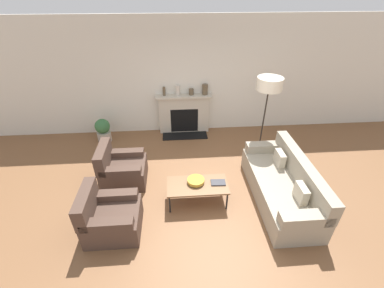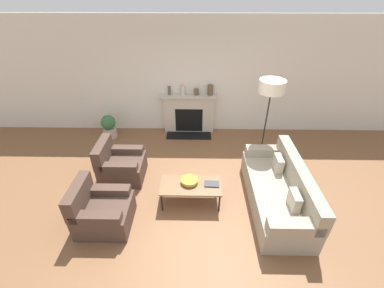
{
  "view_description": "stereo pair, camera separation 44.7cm",
  "coord_description": "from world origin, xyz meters",
  "px_view_note": "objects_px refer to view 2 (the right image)",
  "views": [
    {
      "loc": [
        -0.42,
        -3.41,
        3.53
      ],
      "look_at": [
        -0.06,
        1.34,
        0.45
      ],
      "focal_mm": 24.0,
      "sensor_mm": 36.0,
      "label": 1
    },
    {
      "loc": [
        0.03,
        -3.42,
        3.53
      ],
      "look_at": [
        -0.06,
        1.34,
        0.45
      ],
      "focal_mm": 24.0,
      "sensor_mm": 36.0,
      "label": 2
    }
  ],
  "objects_px": {
    "coffee_table": "(191,186)",
    "mantel_vase_right": "(210,90)",
    "couch": "(279,191)",
    "mantel_vase_left": "(169,90)",
    "mantel_vase_center_left": "(183,90)",
    "potted_plant": "(109,126)",
    "book": "(212,184)",
    "floor_lamp": "(271,91)",
    "armchair_near": "(101,211)",
    "fireplace": "(189,114)",
    "armchair_far": "(120,165)",
    "bowl": "(189,181)",
    "mantel_vase_center_right": "(196,92)"
  },
  "relations": [
    {
      "from": "coffee_table",
      "to": "mantel_vase_right",
      "type": "distance_m",
      "value": 2.82
    },
    {
      "from": "couch",
      "to": "mantel_vase_left",
      "type": "height_order",
      "value": "mantel_vase_left"
    },
    {
      "from": "mantel_vase_center_left",
      "to": "mantel_vase_right",
      "type": "distance_m",
      "value": 0.69
    },
    {
      "from": "coffee_table",
      "to": "potted_plant",
      "type": "distance_m",
      "value": 3.17
    },
    {
      "from": "book",
      "to": "floor_lamp",
      "type": "xyz_separation_m",
      "value": [
        1.18,
        1.32,
        1.25
      ]
    },
    {
      "from": "armchair_near",
      "to": "coffee_table",
      "type": "relative_size",
      "value": 0.79
    },
    {
      "from": "couch",
      "to": "mantel_vase_right",
      "type": "distance_m",
      "value": 3.07
    },
    {
      "from": "fireplace",
      "to": "book",
      "type": "relative_size",
      "value": 5.29
    },
    {
      "from": "book",
      "to": "mantel_vase_right",
      "type": "relative_size",
      "value": 1.04
    },
    {
      "from": "mantel_vase_right",
      "to": "coffee_table",
      "type": "bearing_deg",
      "value": -99.24
    },
    {
      "from": "floor_lamp",
      "to": "mantel_vase_left",
      "type": "height_order",
      "value": "floor_lamp"
    },
    {
      "from": "armchair_near",
      "to": "potted_plant",
      "type": "relative_size",
      "value": 1.41
    },
    {
      "from": "fireplace",
      "to": "mantel_vase_left",
      "type": "xyz_separation_m",
      "value": [
        -0.49,
        0.02,
        0.65
      ]
    },
    {
      "from": "mantel_vase_left",
      "to": "potted_plant",
      "type": "relative_size",
      "value": 0.36
    },
    {
      "from": "couch",
      "to": "mantel_vase_center_left",
      "type": "xyz_separation_m",
      "value": [
        -1.84,
        2.71,
        0.86
      ]
    },
    {
      "from": "armchair_far",
      "to": "bowl",
      "type": "distance_m",
      "value": 1.59
    },
    {
      "from": "book",
      "to": "mantel_vase_left",
      "type": "bearing_deg",
      "value": 112.97
    },
    {
      "from": "bowl",
      "to": "mantel_vase_center_left",
      "type": "relative_size",
      "value": 1.26
    },
    {
      "from": "floor_lamp",
      "to": "mantel_vase_center_right",
      "type": "relative_size",
      "value": 12.3
    },
    {
      "from": "armchair_near",
      "to": "potted_plant",
      "type": "height_order",
      "value": "armchair_near"
    },
    {
      "from": "mantel_vase_left",
      "to": "mantel_vase_center_right",
      "type": "bearing_deg",
      "value": 0.0
    },
    {
      "from": "fireplace",
      "to": "potted_plant",
      "type": "xyz_separation_m",
      "value": [
        -2.07,
        -0.35,
        -0.19
      ]
    },
    {
      "from": "book",
      "to": "bowl",
      "type": "bearing_deg",
      "value": 176.71
    },
    {
      "from": "mantel_vase_left",
      "to": "potted_plant",
      "type": "xyz_separation_m",
      "value": [
        -1.58,
        -0.36,
        -0.84
      ]
    },
    {
      "from": "couch",
      "to": "book",
      "type": "relative_size",
      "value": 7.98
    },
    {
      "from": "armchair_near",
      "to": "armchair_far",
      "type": "xyz_separation_m",
      "value": [
        0.0,
        1.24,
        0.0
      ]
    },
    {
      "from": "fireplace",
      "to": "mantel_vase_right",
      "type": "distance_m",
      "value": 0.86
    },
    {
      "from": "mantel_vase_center_right",
      "to": "mantel_vase_right",
      "type": "xyz_separation_m",
      "value": [
        0.35,
        0.0,
        0.05
      ]
    },
    {
      "from": "armchair_far",
      "to": "mantel_vase_left",
      "type": "height_order",
      "value": "mantel_vase_left"
    },
    {
      "from": "armchair_near",
      "to": "book",
      "type": "distance_m",
      "value": 1.94
    },
    {
      "from": "coffee_table",
      "to": "mantel_vase_right",
      "type": "bearing_deg",
      "value": 80.76
    },
    {
      "from": "coffee_table",
      "to": "mantel_vase_right",
      "type": "height_order",
      "value": "mantel_vase_right"
    },
    {
      "from": "armchair_near",
      "to": "armchair_far",
      "type": "relative_size",
      "value": 1.0
    },
    {
      "from": "fireplace",
      "to": "book",
      "type": "height_order",
      "value": "fireplace"
    },
    {
      "from": "armchair_near",
      "to": "mantel_vase_center_left",
      "type": "relative_size",
      "value": 3.5
    },
    {
      "from": "couch",
      "to": "coffee_table",
      "type": "xyz_separation_m",
      "value": [
        -1.59,
        0.04,
        0.06
      ]
    },
    {
      "from": "mantel_vase_left",
      "to": "floor_lamp",
      "type": "bearing_deg",
      "value": -31.82
    },
    {
      "from": "fireplace",
      "to": "mantel_vase_center_left",
      "type": "distance_m",
      "value": 0.68
    },
    {
      "from": "couch",
      "to": "coffee_table",
      "type": "height_order",
      "value": "couch"
    },
    {
      "from": "armchair_near",
      "to": "coffee_table",
      "type": "height_order",
      "value": "armchair_near"
    },
    {
      "from": "bowl",
      "to": "mantel_vase_left",
      "type": "relative_size",
      "value": 1.42
    },
    {
      "from": "bowl",
      "to": "book",
      "type": "bearing_deg",
      "value": -6.14
    },
    {
      "from": "floor_lamp",
      "to": "mantel_vase_left",
      "type": "xyz_separation_m",
      "value": [
        -2.15,
        1.34,
        -0.51
      ]
    },
    {
      "from": "fireplace",
      "to": "potted_plant",
      "type": "height_order",
      "value": "fireplace"
    },
    {
      "from": "book",
      "to": "mantel_vase_center_left",
      "type": "relative_size",
      "value": 1.09
    },
    {
      "from": "armchair_far",
      "to": "coffee_table",
      "type": "xyz_separation_m",
      "value": [
        1.47,
        -0.69,
        0.07
      ]
    },
    {
      "from": "couch",
      "to": "coffee_table",
      "type": "relative_size",
      "value": 1.96
    },
    {
      "from": "couch",
      "to": "potted_plant",
      "type": "height_order",
      "value": "couch"
    },
    {
      "from": "book",
      "to": "armchair_near",
      "type": "bearing_deg",
      "value": -160.3
    },
    {
      "from": "fireplace",
      "to": "potted_plant",
      "type": "bearing_deg",
      "value": -170.4
    }
  ]
}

